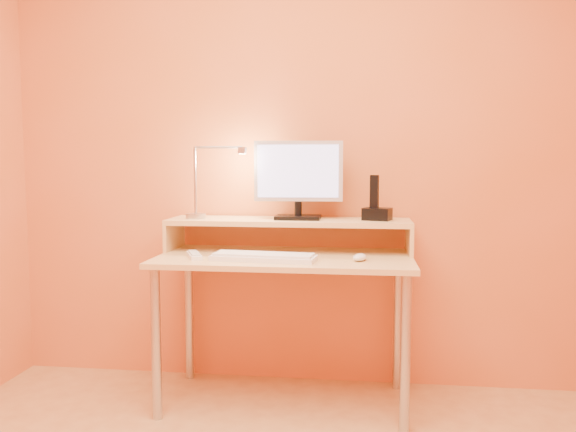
# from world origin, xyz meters

# --- Properties ---
(wall_back) EXTENTS (3.00, 0.04, 2.50)m
(wall_back) POSITION_xyz_m (0.00, 1.50, 1.25)
(wall_back) COLOR #DA7344
(wall_back) RESTS_ON floor
(desk_leg_fl) EXTENTS (0.04, 0.04, 0.69)m
(desk_leg_fl) POSITION_xyz_m (-0.55, 0.93, 0.35)
(desk_leg_fl) COLOR #B2B2B6
(desk_leg_fl) RESTS_ON floor
(desk_leg_fr) EXTENTS (0.04, 0.04, 0.69)m
(desk_leg_fr) POSITION_xyz_m (0.55, 0.93, 0.35)
(desk_leg_fr) COLOR #B2B2B6
(desk_leg_fr) RESTS_ON floor
(desk_leg_bl) EXTENTS (0.04, 0.04, 0.69)m
(desk_leg_bl) POSITION_xyz_m (-0.55, 1.43, 0.35)
(desk_leg_bl) COLOR #B2B2B6
(desk_leg_bl) RESTS_ON floor
(desk_leg_br) EXTENTS (0.04, 0.04, 0.69)m
(desk_leg_br) POSITION_xyz_m (0.55, 1.43, 0.35)
(desk_leg_br) COLOR #B2B2B6
(desk_leg_br) RESTS_ON floor
(desk_lower) EXTENTS (1.20, 0.60, 0.02)m
(desk_lower) POSITION_xyz_m (0.00, 1.18, 0.71)
(desk_lower) COLOR #D8B269
(desk_lower) RESTS_ON floor
(shelf_riser_left) EXTENTS (0.02, 0.30, 0.14)m
(shelf_riser_left) POSITION_xyz_m (-0.59, 1.33, 0.79)
(shelf_riser_left) COLOR #D8B269
(shelf_riser_left) RESTS_ON desk_lower
(shelf_riser_right) EXTENTS (0.02, 0.30, 0.14)m
(shelf_riser_right) POSITION_xyz_m (0.59, 1.33, 0.79)
(shelf_riser_right) COLOR #D8B269
(shelf_riser_right) RESTS_ON desk_lower
(desk_shelf) EXTENTS (1.20, 0.30, 0.02)m
(desk_shelf) POSITION_xyz_m (0.00, 1.33, 0.87)
(desk_shelf) COLOR #D8B269
(desk_shelf) RESTS_ON desk_lower
(monitor_foot) EXTENTS (0.22, 0.16, 0.02)m
(monitor_foot) POSITION_xyz_m (0.05, 1.33, 0.89)
(monitor_foot) COLOR black
(monitor_foot) RESTS_ON desk_shelf
(monitor_neck) EXTENTS (0.04, 0.04, 0.07)m
(monitor_neck) POSITION_xyz_m (0.05, 1.33, 0.93)
(monitor_neck) COLOR black
(monitor_neck) RESTS_ON monitor_foot
(monitor_panel) EXTENTS (0.44, 0.07, 0.30)m
(monitor_panel) POSITION_xyz_m (0.05, 1.34, 1.12)
(monitor_panel) COLOR #B6B6BB
(monitor_panel) RESTS_ON monitor_neck
(monitor_back) EXTENTS (0.39, 0.04, 0.25)m
(monitor_back) POSITION_xyz_m (0.05, 1.36, 1.12)
(monitor_back) COLOR black
(monitor_back) RESTS_ON monitor_panel
(monitor_screen) EXTENTS (0.40, 0.03, 0.26)m
(monitor_screen) POSITION_xyz_m (0.05, 1.32, 1.12)
(monitor_screen) COLOR #B6B9FC
(monitor_screen) RESTS_ON monitor_panel
(lamp_base) EXTENTS (0.10, 0.10, 0.02)m
(lamp_base) POSITION_xyz_m (-0.47, 1.30, 0.89)
(lamp_base) COLOR #B2B2B6
(lamp_base) RESTS_ON desk_shelf
(lamp_post) EXTENTS (0.01, 0.01, 0.33)m
(lamp_post) POSITION_xyz_m (-0.47, 1.30, 1.07)
(lamp_post) COLOR #B2B2B6
(lamp_post) RESTS_ON lamp_base
(lamp_arm) EXTENTS (0.24, 0.01, 0.01)m
(lamp_arm) POSITION_xyz_m (-0.35, 1.30, 1.24)
(lamp_arm) COLOR #B2B2B6
(lamp_arm) RESTS_ON lamp_post
(lamp_head) EXTENTS (0.04, 0.04, 0.03)m
(lamp_head) POSITION_xyz_m (-0.23, 1.30, 1.22)
(lamp_head) COLOR #B2B2B6
(lamp_head) RESTS_ON lamp_arm
(lamp_bulb) EXTENTS (0.03, 0.03, 0.00)m
(lamp_bulb) POSITION_xyz_m (-0.23, 1.30, 1.20)
(lamp_bulb) COLOR #FFEAC6
(lamp_bulb) RESTS_ON lamp_head
(phone_dock) EXTENTS (0.15, 0.13, 0.06)m
(phone_dock) POSITION_xyz_m (0.43, 1.33, 0.91)
(phone_dock) COLOR black
(phone_dock) RESTS_ON desk_shelf
(phone_handset) EXTENTS (0.05, 0.04, 0.16)m
(phone_handset) POSITION_xyz_m (0.42, 1.33, 1.02)
(phone_handset) COLOR black
(phone_handset) RESTS_ON phone_dock
(phone_led) EXTENTS (0.01, 0.00, 0.04)m
(phone_led) POSITION_xyz_m (0.48, 1.28, 0.91)
(phone_led) COLOR #3967FF
(phone_led) RESTS_ON phone_dock
(keyboard) EXTENTS (0.48, 0.20, 0.02)m
(keyboard) POSITION_xyz_m (-0.08, 1.04, 0.73)
(keyboard) COLOR white
(keyboard) RESTS_ON desk_lower
(mouse) EXTENTS (0.09, 0.11, 0.03)m
(mouse) POSITION_xyz_m (0.35, 1.08, 0.74)
(mouse) COLOR silver
(mouse) RESTS_ON desk_lower
(remote_control) EXTENTS (0.12, 0.19, 0.02)m
(remote_control) POSITION_xyz_m (-0.41, 1.08, 0.73)
(remote_control) COLOR white
(remote_control) RESTS_ON desk_lower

